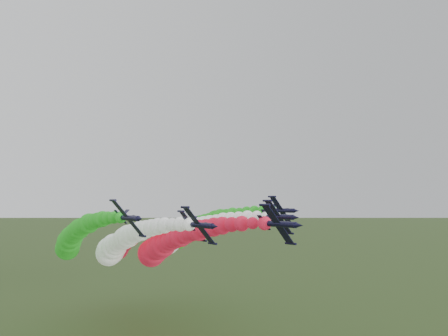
{
  "coord_description": "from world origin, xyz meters",
  "views": [
    {
      "loc": [
        -61.73,
        -70.48,
        38.86
      ],
      "look_at": [
        -4.73,
        4.54,
        45.95
      ],
      "focal_mm": 35.0,
      "sensor_mm": 36.0,
      "label": 1
    }
  ],
  "objects_px": {
    "jet_lead": "(167,245)",
    "jet_inner_right": "(181,237)",
    "jet_inner_left": "(119,244)",
    "jet_outer_left": "(73,239)",
    "jet_outer_right": "(193,230)",
    "jet_trail": "(125,242)"
  },
  "relations": [
    {
      "from": "jet_inner_left",
      "to": "jet_outer_right",
      "type": "bearing_deg",
      "value": 15.19
    },
    {
      "from": "jet_inner_right",
      "to": "jet_outer_right",
      "type": "bearing_deg",
      "value": 43.43
    },
    {
      "from": "jet_lead",
      "to": "jet_inner_left",
      "type": "relative_size",
      "value": 1.0
    },
    {
      "from": "jet_lead",
      "to": "jet_inner_left",
      "type": "xyz_separation_m",
      "value": [
        -8.67,
        12.73,
        -0.4
      ]
    },
    {
      "from": "jet_lead",
      "to": "jet_trail",
      "type": "relative_size",
      "value": 1.01
    },
    {
      "from": "jet_outer_right",
      "to": "jet_lead",
      "type": "bearing_deg",
      "value": -137.05
    },
    {
      "from": "jet_inner_left",
      "to": "jet_lead",
      "type": "bearing_deg",
      "value": -55.75
    },
    {
      "from": "jet_outer_left",
      "to": "jet_outer_right",
      "type": "distance_m",
      "value": 42.08
    },
    {
      "from": "jet_outer_left",
      "to": "jet_outer_right",
      "type": "height_order",
      "value": "jet_outer_right"
    },
    {
      "from": "jet_lead",
      "to": "jet_inner_right",
      "type": "distance_m",
      "value": 14.62
    },
    {
      "from": "jet_inner_left",
      "to": "jet_trail",
      "type": "relative_size",
      "value": 1.01
    },
    {
      "from": "jet_lead",
      "to": "jet_inner_right",
      "type": "height_order",
      "value": "jet_inner_right"
    },
    {
      "from": "jet_outer_left",
      "to": "jet_trail",
      "type": "height_order",
      "value": "jet_outer_left"
    },
    {
      "from": "jet_inner_left",
      "to": "jet_trail",
      "type": "height_order",
      "value": "jet_inner_left"
    },
    {
      "from": "jet_inner_left",
      "to": "jet_outer_left",
      "type": "distance_m",
      "value": 14.01
    },
    {
      "from": "jet_lead",
      "to": "jet_trail",
      "type": "distance_m",
      "value": 30.47
    },
    {
      "from": "jet_lead",
      "to": "jet_outer_right",
      "type": "xyz_separation_m",
      "value": [
        22.88,
        21.3,
        2.15
      ]
    },
    {
      "from": "jet_outer_left",
      "to": "jet_trail",
      "type": "bearing_deg",
      "value": 22.89
    },
    {
      "from": "jet_lead",
      "to": "jet_trail",
      "type": "height_order",
      "value": "jet_lead"
    },
    {
      "from": "jet_lead",
      "to": "jet_inner_right",
      "type": "xyz_separation_m",
      "value": [
        10.77,
        9.83,
        1.13
      ]
    },
    {
      "from": "jet_outer_right",
      "to": "jet_trail",
      "type": "bearing_deg",
      "value": 157.33
    },
    {
      "from": "jet_inner_right",
      "to": "jet_outer_left",
      "type": "bearing_deg",
      "value": 158.14
    }
  ]
}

